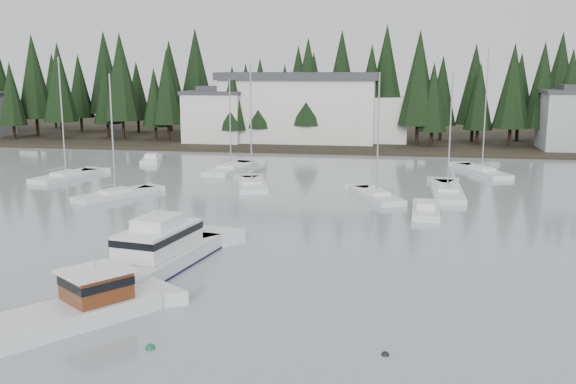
% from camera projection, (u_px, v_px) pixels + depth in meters
% --- Properties ---
extents(far_shore_land, '(240.00, 54.00, 1.00)m').
position_uv_depth(far_shore_land, '(338.00, 135.00, 116.74)').
color(far_shore_land, black).
rests_on(far_shore_land, ground).
extents(conifer_treeline, '(200.00, 22.00, 20.00)m').
position_uv_depth(conifer_treeline, '(332.00, 142.00, 106.09)').
color(conifer_treeline, black).
rests_on(conifer_treeline, ground).
extents(house_west, '(9.54, 7.42, 8.75)m').
position_uv_depth(house_west, '(215.00, 116.00, 101.39)').
color(house_west, silver).
rests_on(house_west, ground).
extents(harbor_inn, '(29.50, 11.50, 10.90)m').
position_uv_depth(harbor_inn, '(312.00, 108.00, 101.94)').
color(harbor_inn, silver).
rests_on(harbor_inn, ground).
extents(lobster_boat_brown, '(7.89, 9.16, 4.52)m').
position_uv_depth(lobster_boat_brown, '(70.00, 312.00, 30.53)').
color(lobster_boat_brown, silver).
rests_on(lobster_boat_brown, ground).
extents(cabin_cruiser_center, '(5.49, 11.94, 4.94)m').
position_uv_depth(cabin_cruiser_center, '(156.00, 257.00, 38.66)').
color(cabin_cruiser_center, silver).
rests_on(cabin_cruiser_center, ground).
extents(sailboat_0, '(5.63, 8.55, 12.17)m').
position_uv_depth(sailboat_0, '(376.00, 197.00, 60.03)').
color(sailboat_0, silver).
rests_on(sailboat_0, ground).
extents(sailboat_1, '(4.87, 9.04, 13.72)m').
position_uv_depth(sailboat_1, '(66.00, 178.00, 70.90)').
color(sailboat_1, silver).
rests_on(sailboat_1, ground).
extents(sailboat_2, '(4.40, 10.75, 11.26)m').
position_uv_depth(sailboat_2, '(231.00, 170.00, 76.49)').
color(sailboat_2, silver).
rests_on(sailboat_2, ground).
extents(sailboat_3, '(5.05, 8.93, 13.26)m').
position_uv_depth(sailboat_3, '(252.00, 186.00, 65.74)').
color(sailboat_3, silver).
rests_on(sailboat_3, ground).
extents(sailboat_7, '(2.90, 11.01, 12.06)m').
position_uv_depth(sailboat_7, '(447.00, 193.00, 62.21)').
color(sailboat_7, silver).
rests_on(sailboat_7, ground).
extents(sailboat_8, '(5.85, 10.28, 14.92)m').
position_uv_depth(sailboat_8, '(482.00, 172.00, 74.42)').
color(sailboat_8, silver).
rests_on(sailboat_8, ground).
extents(sailboat_11, '(6.17, 8.36, 12.03)m').
position_uv_depth(sailboat_11, '(116.00, 196.00, 60.57)').
color(sailboat_11, silver).
rests_on(sailboat_11, ground).
extents(runabout_1, '(2.40, 6.74, 1.42)m').
position_uv_depth(runabout_1, '(426.00, 212.00, 53.63)').
color(runabout_1, silver).
rests_on(runabout_1, ground).
extents(runabout_3, '(3.70, 6.67, 1.42)m').
position_uv_depth(runabout_3, '(151.00, 160.00, 83.84)').
color(runabout_3, silver).
rests_on(runabout_3, ground).
extents(mooring_buoy_green, '(0.44, 0.44, 0.44)m').
position_uv_depth(mooring_buoy_green, '(150.00, 349.00, 27.76)').
color(mooring_buoy_green, '#145933').
rests_on(mooring_buoy_green, ground).
extents(mooring_buoy_dark, '(0.34, 0.34, 0.34)m').
position_uv_depth(mooring_buoy_dark, '(385.00, 355.00, 27.12)').
color(mooring_buoy_dark, black).
rests_on(mooring_buoy_dark, ground).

